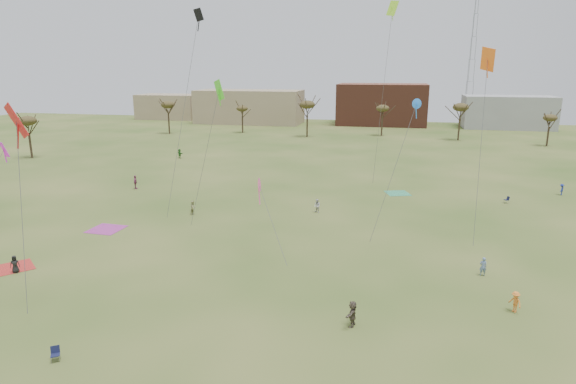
# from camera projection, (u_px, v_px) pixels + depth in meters

# --- Properties ---
(ground) EXTENTS (260.00, 260.00, 0.00)m
(ground) POSITION_uv_depth(u_px,v_px,m) (252.00, 305.00, 35.36)
(ground) COLOR #2E4E18
(ground) RESTS_ON ground
(spectator_fore_b) EXTENTS (0.75, 0.89, 1.65)m
(spectator_fore_b) POSITION_uv_depth(u_px,v_px,m) (193.00, 208.00, 57.02)
(spectator_fore_b) COLOR tan
(spectator_fore_b) RESTS_ON ground
(spectator_fore_c) EXTENTS (0.82, 1.72, 1.78)m
(spectator_fore_c) POSITION_uv_depth(u_px,v_px,m) (352.00, 314.00, 32.35)
(spectator_fore_c) COLOR brown
(spectator_fore_c) RESTS_ON ground
(flyer_mid_a) EXTENTS (0.88, 0.81, 1.52)m
(flyer_mid_a) POSITION_uv_depth(u_px,v_px,m) (15.00, 264.00, 40.81)
(flyer_mid_a) COLOR black
(flyer_mid_a) RESTS_ON ground
(flyer_mid_b) EXTENTS (1.06, 1.15, 1.55)m
(flyer_mid_b) POSITION_uv_depth(u_px,v_px,m) (515.00, 302.00, 34.23)
(flyer_mid_b) COLOR orange
(flyer_mid_b) RESTS_ON ground
(flyer_mid_c) EXTENTS (0.61, 0.43, 1.60)m
(flyer_mid_c) POSITION_uv_depth(u_px,v_px,m) (483.00, 266.00, 40.26)
(flyer_mid_c) COLOR #627AA4
(flyer_mid_c) RESTS_ON ground
(spectator_mid_d) EXTENTS (0.83, 1.24, 1.95)m
(spectator_mid_d) POSITION_uv_depth(u_px,v_px,m) (135.00, 182.00, 69.06)
(spectator_mid_d) COLOR #893962
(spectator_mid_d) RESTS_ON ground
(spectator_mid_e) EXTENTS (1.00, 0.97, 1.63)m
(spectator_mid_e) POSITION_uv_depth(u_px,v_px,m) (317.00, 206.00, 57.78)
(spectator_mid_e) COLOR silver
(spectator_mid_e) RESTS_ON ground
(flyer_far_a) EXTENTS (1.66, 1.41, 1.79)m
(flyer_far_a) POSITION_uv_depth(u_px,v_px,m) (180.00, 154.00, 92.37)
(flyer_far_a) COLOR #256622
(flyer_far_a) RESTS_ON ground
(flyer_far_c) EXTENTS (0.97, 1.15, 1.55)m
(flyer_far_c) POSITION_uv_depth(u_px,v_px,m) (562.00, 189.00, 65.73)
(flyer_far_c) COLOR navy
(flyer_far_c) RESTS_ON ground
(blanket_red) EXTENTS (4.10, 4.10, 0.03)m
(blanket_red) POSITION_uv_depth(u_px,v_px,m) (14.00, 268.00, 42.04)
(blanket_red) COLOR red
(blanket_red) RESTS_ON ground
(blanket_plum) EXTENTS (3.46, 3.46, 0.03)m
(blanket_plum) POSITION_uv_depth(u_px,v_px,m) (106.00, 229.00, 51.97)
(blanket_plum) COLOR #AC3496
(blanket_plum) RESTS_ON ground
(blanket_olive) EXTENTS (3.86, 3.86, 0.03)m
(blanket_olive) POSITION_uv_depth(u_px,v_px,m) (398.00, 193.00, 66.81)
(blanket_olive) COLOR #389B6C
(blanket_olive) RESTS_ON ground
(camp_chair_left) EXTENTS (0.72, 0.73, 0.87)m
(camp_chair_left) POSITION_uv_depth(u_px,v_px,m) (56.00, 357.00, 28.61)
(camp_chair_left) COLOR #15193A
(camp_chair_left) RESTS_ON ground
(camp_chair_right) EXTENTS (0.69, 0.66, 0.87)m
(camp_chair_right) POSITION_uv_depth(u_px,v_px,m) (506.00, 201.00, 61.93)
(camp_chair_right) COLOR #131634
(camp_chair_right) RESTS_ON ground
(kites_aloft) EXTENTS (73.54, 53.11, 24.24)m
(kites_aloft) POSITION_uv_depth(u_px,v_px,m) (278.00, 71.00, 48.22)
(kites_aloft) COLOR #FF509B
(kites_aloft) RESTS_ON ground
(tree_line) EXTENTS (117.44, 49.32, 8.91)m
(tree_line) POSITION_uv_depth(u_px,v_px,m) (340.00, 112.00, 109.03)
(tree_line) COLOR #3A2B1E
(tree_line) RESTS_ON ground
(building_tan) EXTENTS (32.00, 14.00, 10.00)m
(building_tan) POSITION_uv_depth(u_px,v_px,m) (249.00, 107.00, 150.22)
(building_tan) COLOR #937F60
(building_tan) RESTS_ON ground
(building_brick) EXTENTS (26.00, 16.00, 12.00)m
(building_brick) POSITION_uv_depth(u_px,v_px,m) (382.00, 104.00, 146.32)
(building_brick) COLOR brown
(building_brick) RESTS_ON ground
(building_grey) EXTENTS (24.00, 12.00, 9.00)m
(building_grey) POSITION_uv_depth(u_px,v_px,m) (507.00, 112.00, 137.46)
(building_grey) COLOR gray
(building_grey) RESTS_ON ground
(building_tan_west) EXTENTS (20.00, 12.00, 8.00)m
(building_tan_west) POSITION_uv_depth(u_px,v_px,m) (170.00, 107.00, 163.38)
(building_tan_west) COLOR #937F60
(building_tan_west) RESTS_ON ground
(radio_tower) EXTENTS (1.51, 1.72, 41.00)m
(radio_tower) POSITION_uv_depth(u_px,v_px,m) (472.00, 59.00, 142.53)
(radio_tower) COLOR #9EA3A8
(radio_tower) RESTS_ON ground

